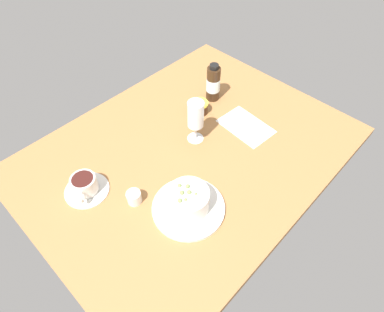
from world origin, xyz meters
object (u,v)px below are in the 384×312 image
at_px(cutlery_setting, 245,125).
at_px(jam_jar, 200,107).
at_px(wine_glass, 196,116).
at_px(coffee_cup, 85,186).
at_px(creamer_jug, 134,197).
at_px(porridge_bowl, 188,202).
at_px(sauce_bottle_brown, 213,83).

distance_m(cutlery_setting, jam_jar, 0.18).
bearing_deg(cutlery_setting, wine_glass, 153.19).
xyz_separation_m(cutlery_setting, jam_jar, (-0.06, 0.17, 0.02)).
distance_m(coffee_cup, creamer_jug, 0.16).
bearing_deg(cutlery_setting, porridge_bowl, -166.23).
xyz_separation_m(creamer_jug, jam_jar, (0.43, 0.13, 0.00)).
bearing_deg(wine_glass, sauce_bottle_brown, 26.68).
height_order(porridge_bowl, sauce_bottle_brown, sauce_bottle_brown).
xyz_separation_m(porridge_bowl, creamer_jug, (-0.09, 0.14, -0.02)).
relative_size(jam_jar, sauce_bottle_brown, 0.40).
bearing_deg(sauce_bottle_brown, jam_jar, -167.15).
bearing_deg(coffee_cup, cutlery_setting, -17.02).
height_order(cutlery_setting, wine_glass, wine_glass).
height_order(cutlery_setting, creamer_jug, creamer_jug).
height_order(porridge_bowl, jam_jar, porridge_bowl).
height_order(wine_glass, sauce_bottle_brown, wine_glass).
xyz_separation_m(coffee_cup, creamer_jug, (0.08, -0.14, -0.01)).
xyz_separation_m(wine_glass, sauce_bottle_brown, (0.21, 0.11, -0.04)).
distance_m(wine_glass, sauce_bottle_brown, 0.24).
bearing_deg(cutlery_setting, jam_jar, 109.73).
distance_m(porridge_bowl, wine_glass, 0.30).
bearing_deg(creamer_jug, wine_glass, 8.67).
xyz_separation_m(porridge_bowl, sauce_bottle_brown, (0.44, 0.29, 0.03)).
bearing_deg(sauce_bottle_brown, cutlery_setting, -100.55).
relative_size(porridge_bowl, jam_jar, 3.49).
xyz_separation_m(cutlery_setting, coffee_cup, (-0.57, 0.18, 0.02)).
height_order(porridge_bowl, wine_glass, wine_glass).
bearing_deg(sauce_bottle_brown, porridge_bowl, -146.22).
relative_size(creamer_jug, jam_jar, 0.84).
bearing_deg(jam_jar, sauce_bottle_brown, 12.85).
bearing_deg(porridge_bowl, sauce_bottle_brown, 33.78).
bearing_deg(creamer_jug, jam_jar, 17.00).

